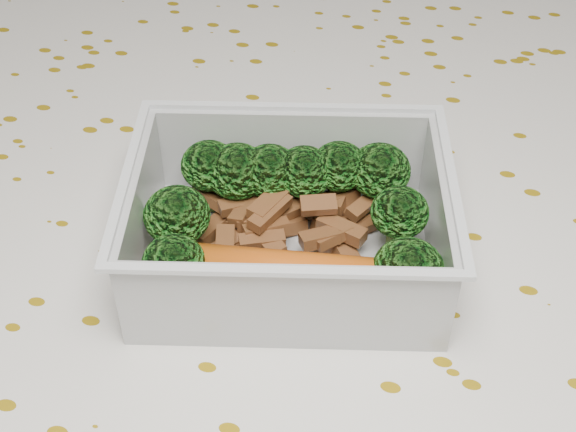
# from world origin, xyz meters

# --- Properties ---
(dining_table) EXTENTS (1.40, 0.90, 0.75)m
(dining_table) POSITION_xyz_m (0.00, 0.00, 0.67)
(dining_table) COLOR brown
(dining_table) RESTS_ON ground
(tablecloth) EXTENTS (1.46, 0.96, 0.19)m
(tablecloth) POSITION_xyz_m (0.00, 0.00, 0.72)
(tablecloth) COLOR silver
(tablecloth) RESTS_ON dining_table
(lunch_container) EXTENTS (0.19, 0.16, 0.06)m
(lunch_container) POSITION_xyz_m (0.01, -0.01, 0.78)
(lunch_container) COLOR silver
(lunch_container) RESTS_ON tablecloth
(broccoli_florets) EXTENTS (0.16, 0.13, 0.04)m
(broccoli_florets) POSITION_xyz_m (0.01, 0.00, 0.79)
(broccoli_florets) COLOR #608C3F
(broccoli_florets) RESTS_ON lunch_container
(meat_pile) EXTENTS (0.11, 0.08, 0.03)m
(meat_pile) POSITION_xyz_m (0.00, -0.00, 0.77)
(meat_pile) COLOR brown
(meat_pile) RESTS_ON lunch_container
(sausage) EXTENTS (0.15, 0.04, 0.03)m
(sausage) POSITION_xyz_m (0.02, -0.05, 0.78)
(sausage) COLOR #BE4F11
(sausage) RESTS_ON lunch_container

